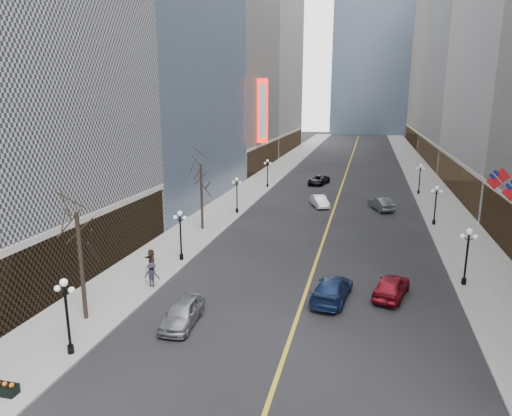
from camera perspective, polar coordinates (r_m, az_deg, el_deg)
The scene contains 26 objects.
sidewalk_east at distance 78.05m, azimuth 20.96°, elevation 2.12°, with size 6.00×230.00×0.15m, color gray.
sidewalk_west at distance 79.47m, azimuth 0.51°, elevation 3.21°, with size 6.00×230.00×0.15m, color gray.
lane_line at distance 87.36m, azimuth 11.04°, elevation 3.85°, with size 0.25×200.00×0.02m, color gold.
bldg_east_c at distance 115.48m, azimuth 28.02°, elevation 16.91°, with size 26.60×40.60×48.80m.
bldg_east_d at distance 158.16m, azimuth 24.50°, elevation 18.47°, with size 26.60×46.60×62.80m.
bldg_west_c at distance 99.67m, azimuth -6.52°, elevation 19.70°, with size 26.60×30.60×50.80m.
bldg_west_d at distance 133.36m, azimuth -1.20°, elevation 22.94°, with size 26.60×38.60×72.80m.
streetlamp_east_1 at distance 38.63m, azimuth 24.90°, elevation -4.87°, with size 1.26×0.44×4.52m.
streetlamp_east_2 at distance 55.82m, azimuth 21.56°, elevation 0.81°, with size 1.26×0.44×4.52m.
streetlamp_east_3 at distance 73.40m, azimuth 19.80°, elevation 3.80°, with size 1.26×0.44×4.52m.
streetlamp_west_0 at distance 27.95m, azimuth -22.61°, elevation -11.53°, with size 1.26×0.44×4.52m.
streetlamp_west_1 at distance 40.99m, azimuth -9.43°, elevation -2.75°, with size 1.26×0.44×4.52m.
streetlamp_west_2 at distance 57.48m, azimuth -2.40°, elevation 2.09°, with size 1.26×0.44×4.52m.
streetlamp_west_3 at distance 74.67m, azimuth 1.45°, elevation 4.74°, with size 1.26×0.44×4.52m.
flag_5 at distance 45.10m, azimuth 28.21°, elevation 3.02°, with size 2.87×0.12×2.87m.
theatre_marquee at distance 88.39m, azimuth 0.84°, elevation 12.02°, with size 2.00×0.55×12.00m.
tree_west_near at distance 30.83m, azimuth -21.38°, elevation -2.49°, with size 3.60×3.60×7.92m.
tree_west_far at distance 49.95m, azimuth -6.88°, elevation 4.17°, with size 3.60×3.60×7.92m.
car_nb_near at distance 30.54m, azimuth -9.19°, elevation -12.75°, with size 1.94×4.82×1.64m, color #919598.
car_nb_mid at distance 62.21m, azimuth 7.97°, elevation 0.84°, with size 1.62×4.63×1.53m, color white.
car_nb_far at distance 78.62m, azimuth 7.83°, elevation 3.48°, with size 2.50×5.43×1.51m, color black.
car_sb_near at distance 33.96m, azimuth 9.48°, elevation -9.96°, with size 2.31×5.69×1.65m, color #14244D.
car_sb_mid at distance 35.39m, azimuth 16.58°, elevation -9.35°, with size 1.98×4.92×1.68m, color maroon.
car_sb_far at distance 62.05m, azimuth 15.39°, elevation 0.51°, with size 1.76×5.04×1.66m, color #52585A.
ped_west_walk at distance 36.19m, azimuth -12.88°, elevation -8.12°, with size 1.25×0.51×1.93m, color #222029.
ped_west_far at distance 39.15m, azimuth -12.95°, elevation -6.42°, with size 1.83×0.53×1.97m, color #32231B.
Camera 1 is at (3.99, -6.10, 14.22)m, focal length 32.00 mm.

